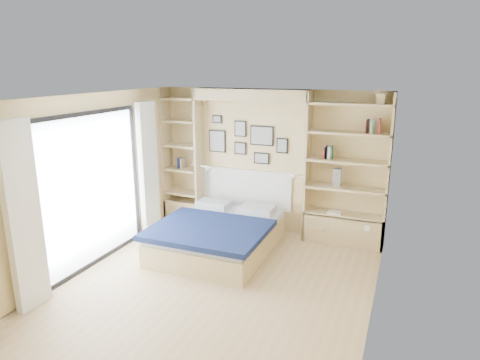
% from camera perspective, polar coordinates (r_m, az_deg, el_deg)
% --- Properties ---
extents(ground, '(4.50, 4.50, 0.00)m').
position_cam_1_polar(ground, '(5.96, -3.07, -13.77)').
color(ground, tan).
rests_on(ground, ground).
extents(room_shell, '(4.50, 4.50, 4.50)m').
position_cam_1_polar(room_shell, '(7.01, -0.83, 0.17)').
color(room_shell, '#E1C484').
rests_on(room_shell, ground).
extents(bed, '(1.72, 2.26, 1.07)m').
position_cam_1_polar(bed, '(6.88, -2.83, -7.19)').
color(bed, '#CCB483').
rests_on(bed, ground).
extents(photo_gallery, '(1.48, 0.02, 0.82)m').
position_cam_1_polar(photo_gallery, '(7.56, 0.74, 5.35)').
color(photo_gallery, black).
rests_on(photo_gallery, ground).
extents(reading_lamps, '(1.92, 0.12, 0.15)m').
position_cam_1_polar(reading_lamps, '(7.41, 1.21, 1.16)').
color(reading_lamps, silver).
rests_on(reading_lamps, ground).
extents(shelf_decor, '(3.60, 0.23, 2.03)m').
position_cam_1_polar(shelf_decor, '(6.98, 13.05, 5.00)').
color(shelf_decor, '#A51E1E').
rests_on(shelf_decor, ground).
extents(deck, '(3.20, 4.00, 0.05)m').
position_cam_1_polar(deck, '(8.04, -27.29, -7.69)').
color(deck, '#695A4D').
rests_on(deck, ground).
extents(deck_chair, '(0.63, 0.90, 0.83)m').
position_cam_1_polar(deck_chair, '(7.17, -25.48, -6.70)').
color(deck_chair, tan).
rests_on(deck_chair, ground).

